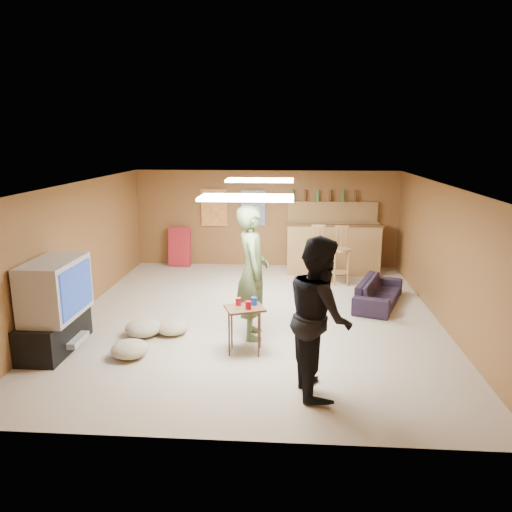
# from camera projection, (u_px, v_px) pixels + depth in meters

# --- Properties ---
(ground) EXTENTS (7.00, 7.00, 0.00)m
(ground) POSITION_uv_depth(u_px,v_px,m) (255.00, 317.00, 8.33)
(ground) COLOR tan
(ground) RESTS_ON ground
(ceiling) EXTENTS (6.00, 7.00, 0.02)m
(ceiling) POSITION_uv_depth(u_px,v_px,m) (255.00, 185.00, 7.82)
(ceiling) COLOR silver
(ceiling) RESTS_ON ground
(wall_back) EXTENTS (6.00, 0.02, 2.20)m
(wall_back) POSITION_uv_depth(u_px,v_px,m) (266.00, 219.00, 11.47)
(wall_back) COLOR brown
(wall_back) RESTS_ON ground
(wall_front) EXTENTS (6.00, 0.02, 2.20)m
(wall_front) POSITION_uv_depth(u_px,v_px,m) (228.00, 337.00, 4.68)
(wall_front) COLOR brown
(wall_front) RESTS_ON ground
(wall_left) EXTENTS (0.02, 7.00, 2.20)m
(wall_left) POSITION_uv_depth(u_px,v_px,m) (75.00, 250.00, 8.28)
(wall_left) COLOR brown
(wall_left) RESTS_ON ground
(wall_right) EXTENTS (0.02, 7.00, 2.20)m
(wall_right) POSITION_uv_depth(u_px,v_px,m) (445.00, 256.00, 7.86)
(wall_right) COLOR brown
(wall_right) RESTS_ON ground
(tv_stand) EXTENTS (0.55, 1.30, 0.50)m
(tv_stand) POSITION_uv_depth(u_px,v_px,m) (54.00, 333.00, 7.00)
(tv_stand) COLOR black
(tv_stand) RESTS_ON ground
(dvd_box) EXTENTS (0.35, 0.50, 0.08)m
(dvd_box) POSITION_uv_depth(u_px,v_px,m) (70.00, 340.00, 7.01)
(dvd_box) COLOR #B2B2B7
(dvd_box) RESTS_ON tv_stand
(tv_body) EXTENTS (0.60, 1.10, 0.80)m
(tv_body) POSITION_uv_depth(u_px,v_px,m) (55.00, 288.00, 6.85)
(tv_body) COLOR #B2B2B7
(tv_body) RESTS_ON tv_stand
(tv_screen) EXTENTS (0.02, 0.95, 0.65)m
(tv_screen) POSITION_uv_depth(u_px,v_px,m) (77.00, 289.00, 6.82)
(tv_screen) COLOR navy
(tv_screen) RESTS_ON tv_body
(bar_counter) EXTENTS (2.00, 0.60, 1.10)m
(bar_counter) POSITION_uv_depth(u_px,v_px,m) (333.00, 248.00, 10.96)
(bar_counter) COLOR olive
(bar_counter) RESTS_ON ground
(bar_lip) EXTENTS (2.10, 0.12, 0.05)m
(bar_lip) POSITION_uv_depth(u_px,v_px,m) (335.00, 225.00, 10.59)
(bar_lip) COLOR #432915
(bar_lip) RESTS_ON bar_counter
(bar_shelf) EXTENTS (2.00, 0.18, 0.05)m
(bar_shelf) POSITION_uv_depth(u_px,v_px,m) (333.00, 203.00, 11.17)
(bar_shelf) COLOR olive
(bar_shelf) RESTS_ON bar_backing
(bar_backing) EXTENTS (2.00, 0.14, 0.60)m
(bar_backing) POSITION_uv_depth(u_px,v_px,m) (332.00, 216.00, 11.26)
(bar_backing) COLOR olive
(bar_backing) RESTS_ON bar_counter
(poster_left) EXTENTS (0.60, 0.03, 0.85)m
(poster_left) POSITION_uv_depth(u_px,v_px,m) (214.00, 208.00, 11.45)
(poster_left) COLOR #BF3F26
(poster_left) RESTS_ON wall_back
(poster_right) EXTENTS (0.55, 0.03, 0.80)m
(poster_right) POSITION_uv_depth(u_px,v_px,m) (253.00, 208.00, 11.39)
(poster_right) COLOR #334C99
(poster_right) RESTS_ON wall_back
(folding_chair_stack) EXTENTS (0.50, 0.26, 0.91)m
(folding_chair_stack) POSITION_uv_depth(u_px,v_px,m) (180.00, 247.00, 11.56)
(folding_chair_stack) COLOR #B0202A
(folding_chair_stack) RESTS_ON ground
(ceiling_panel_front) EXTENTS (1.20, 0.60, 0.04)m
(ceiling_panel_front) POSITION_uv_depth(u_px,v_px,m) (247.00, 198.00, 6.37)
(ceiling_panel_front) COLOR white
(ceiling_panel_front) RESTS_ON ceiling
(ceiling_panel_back) EXTENTS (1.20, 0.60, 0.04)m
(ceiling_panel_back) POSITION_uv_depth(u_px,v_px,m) (260.00, 180.00, 8.99)
(ceiling_panel_back) COLOR white
(ceiling_panel_back) RESTS_ON ceiling
(person_olive) EXTENTS (0.57, 0.78, 1.99)m
(person_olive) POSITION_uv_depth(u_px,v_px,m) (253.00, 272.00, 7.30)
(person_olive) COLOR #4C5B34
(person_olive) RESTS_ON ground
(person_black) EXTENTS (0.85, 1.01, 1.86)m
(person_black) POSITION_uv_depth(u_px,v_px,m) (319.00, 316.00, 5.71)
(person_black) COLOR black
(person_black) RESTS_ON ground
(sofa) EXTENTS (1.11, 1.69, 0.46)m
(sofa) POSITION_uv_depth(u_px,v_px,m) (379.00, 292.00, 8.89)
(sofa) COLOR black
(sofa) RESTS_ON ground
(tray_table) EXTENTS (0.62, 0.56, 0.66)m
(tray_table) POSITION_uv_depth(u_px,v_px,m) (245.00, 330.00, 6.89)
(tray_table) COLOR #432915
(tray_table) RESTS_ON ground
(cup_red_near) EXTENTS (0.09, 0.09, 0.11)m
(cup_red_near) POSITION_uv_depth(u_px,v_px,m) (238.00, 302.00, 6.88)
(cup_red_near) COLOR #A60B15
(cup_red_near) RESTS_ON tray_table
(cup_red_far) EXTENTS (0.10, 0.10, 0.11)m
(cup_red_far) POSITION_uv_depth(u_px,v_px,m) (248.00, 305.00, 6.72)
(cup_red_far) COLOR #A60B15
(cup_red_far) RESTS_ON tray_table
(cup_blue) EXTENTS (0.08, 0.08, 0.11)m
(cup_blue) POSITION_uv_depth(u_px,v_px,m) (254.00, 301.00, 6.89)
(cup_blue) COLOR #163A9A
(cup_blue) RESTS_ON tray_table
(bar_stool_left) EXTENTS (0.45, 0.45, 1.11)m
(bar_stool_left) POSITION_uv_depth(u_px,v_px,m) (318.00, 256.00, 10.20)
(bar_stool_left) COLOR olive
(bar_stool_left) RESTS_ON ground
(bar_stool_right) EXTENTS (0.38, 0.38, 1.19)m
(bar_stool_right) POSITION_uv_depth(u_px,v_px,m) (341.00, 256.00, 10.07)
(bar_stool_right) COLOR olive
(bar_stool_right) RESTS_ON ground
(cushion_near_tv) EXTENTS (0.67, 0.67, 0.25)m
(cushion_near_tv) POSITION_uv_depth(u_px,v_px,m) (144.00, 328.00, 7.53)
(cushion_near_tv) COLOR tan
(cushion_near_tv) RESTS_ON ground
(cushion_mid) EXTENTS (0.50, 0.50, 0.22)m
(cushion_mid) POSITION_uv_depth(u_px,v_px,m) (172.00, 327.00, 7.58)
(cushion_mid) COLOR tan
(cushion_mid) RESTS_ON ground
(cushion_far) EXTENTS (0.65, 0.65, 0.23)m
(cushion_far) POSITION_uv_depth(u_px,v_px,m) (130.00, 349.00, 6.78)
(cushion_far) COLOR tan
(cushion_far) RESTS_ON ground
(bottle_row) EXTENTS (1.48, 0.08, 0.26)m
(bottle_row) POSITION_uv_depth(u_px,v_px,m) (324.00, 196.00, 11.13)
(bottle_row) COLOR #3F7233
(bottle_row) RESTS_ON bar_shelf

